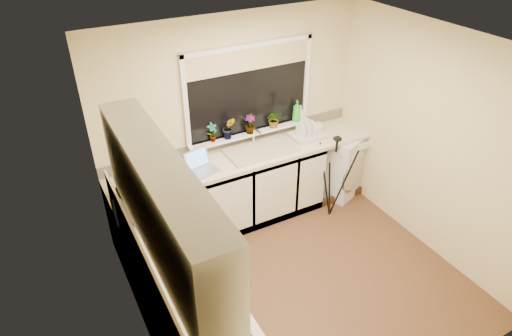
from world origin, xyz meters
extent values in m
plane|color=brown|center=(0.00, 0.00, 0.00)|extent=(3.20, 3.20, 0.00)
plane|color=white|center=(0.00, 0.00, 2.45)|extent=(3.20, 3.20, 0.00)
plane|color=beige|center=(0.00, 1.50, 1.23)|extent=(3.20, 0.00, 3.20)
plane|color=beige|center=(0.00, -1.50, 1.23)|extent=(3.20, 0.00, 3.20)
plane|color=beige|center=(-1.60, 0.00, 1.23)|extent=(0.00, 3.00, 3.00)
plane|color=beige|center=(1.60, 0.00, 1.23)|extent=(0.00, 3.00, 3.00)
cube|color=silver|center=(-0.33, 1.20, 0.43)|extent=(2.55, 0.60, 0.86)
cube|color=silver|center=(-1.30, -0.30, 0.43)|extent=(0.54, 2.40, 0.86)
cube|color=beige|center=(0.00, 1.20, 0.88)|extent=(3.20, 0.60, 0.04)
cube|color=beige|center=(-1.30, -0.30, 0.88)|extent=(0.60, 2.40, 0.04)
cube|color=silver|center=(-1.44, -0.45, 1.80)|extent=(0.28, 1.90, 0.70)
cube|color=beige|center=(-1.59, -0.30, 1.12)|extent=(0.02, 2.40, 0.45)
cube|color=beige|center=(0.00, 1.49, 0.97)|extent=(3.20, 0.02, 0.14)
cube|color=black|center=(0.20, 1.49, 1.55)|extent=(1.50, 0.02, 1.00)
cube|color=tan|center=(0.20, 1.46, 1.92)|extent=(1.50, 0.02, 0.25)
cube|color=white|center=(0.20, 1.43, 1.04)|extent=(1.60, 0.14, 0.03)
cube|color=tan|center=(0.20, 1.20, 0.91)|extent=(0.82, 0.46, 0.03)
cylinder|color=silver|center=(0.20, 1.38, 1.02)|extent=(0.03, 0.03, 0.24)
cube|color=silver|center=(1.37, 1.17, 0.43)|extent=(0.78, 0.77, 0.86)
cube|color=#9999A0|center=(-0.55, 1.08, 0.91)|extent=(0.34, 0.28, 0.02)
cube|color=#549AE6|center=(-0.59, 1.22, 1.01)|extent=(0.31, 0.15, 0.20)
cylinder|color=silver|center=(-1.21, 0.19, 1.00)|extent=(0.15, 0.15, 0.20)
cube|color=beige|center=(0.86, 1.21, 0.93)|extent=(0.41, 0.31, 0.06)
cylinder|color=silver|center=(-1.29, -0.83, 0.97)|extent=(0.10, 0.10, 0.14)
cylinder|color=silver|center=(-1.36, -0.51, 0.95)|extent=(0.07, 0.07, 0.10)
imported|color=silver|center=(-1.32, 0.78, 1.06)|extent=(0.60, 0.70, 0.32)
imported|color=#999999|center=(-0.30, 1.43, 1.17)|extent=(0.13, 0.10, 0.23)
imported|color=#999999|center=(-0.11, 1.41, 1.18)|extent=(0.18, 0.17, 0.27)
imported|color=#999999|center=(0.17, 1.41, 1.16)|extent=(0.17, 0.17, 0.23)
imported|color=#999999|center=(0.50, 1.41, 1.16)|extent=(0.22, 0.20, 0.21)
imported|color=green|center=(0.82, 1.42, 1.19)|extent=(0.13, 0.13, 0.27)
imported|color=#999999|center=(0.89, 1.43, 1.15)|extent=(0.11, 0.11, 0.19)
imported|color=white|center=(1.09, 1.30, 0.95)|extent=(0.17, 0.17, 0.10)
imported|color=beige|center=(-1.31, -0.86, 0.94)|extent=(0.11, 0.11, 0.08)
camera|label=1|loc=(-2.00, -2.75, 3.52)|focal=31.29mm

